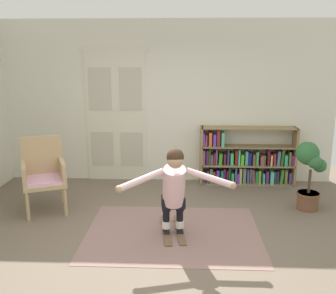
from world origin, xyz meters
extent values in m
plane|color=#6D5E4F|center=(0.00, 0.00, 0.00)|extent=(7.20, 7.20, 0.00)
cube|color=silver|center=(0.00, 2.60, 1.45)|extent=(6.00, 0.10, 2.90)
cube|color=beige|center=(-1.21, 2.54, 1.18)|extent=(0.55, 0.04, 2.35)
cube|color=#BCB6A5|center=(-1.21, 2.52, 1.69)|extent=(0.41, 0.01, 0.76)
cube|color=#BCB6A5|center=(-1.21, 2.52, 0.59)|extent=(0.41, 0.01, 0.64)
cube|color=beige|center=(-0.66, 2.54, 1.18)|extent=(0.55, 0.04, 2.35)
cube|color=#BCB6A5|center=(-0.66, 2.52, 1.69)|extent=(0.41, 0.01, 0.76)
cube|color=#BCB6A5|center=(-0.66, 2.52, 0.59)|extent=(0.41, 0.01, 0.64)
cube|color=beige|center=(-0.93, 2.54, 2.40)|extent=(1.22, 0.04, 0.10)
cube|color=gray|center=(0.17, 0.34, 0.00)|extent=(2.28, 1.73, 0.01)
cube|color=olive|center=(0.62, 2.39, 0.52)|extent=(0.04, 0.30, 1.04)
cube|color=olive|center=(2.28, 2.39, 0.52)|extent=(0.04, 0.30, 1.04)
cube|color=olive|center=(1.45, 2.39, 0.01)|extent=(1.66, 0.30, 0.02)
cube|color=olive|center=(1.45, 2.39, 0.35)|extent=(1.66, 0.30, 0.02)
cube|color=olive|center=(1.45, 2.39, 0.69)|extent=(1.66, 0.30, 0.02)
cube|color=olive|center=(1.45, 2.39, 1.03)|extent=(1.66, 0.30, 0.02)
cube|color=#3B545D|center=(0.67, 2.38, 0.13)|extent=(0.07, 0.14, 0.21)
cube|color=#774069|center=(0.75, 2.38, 0.13)|extent=(0.04, 0.22, 0.23)
cube|color=#517C50|center=(0.80, 2.38, 0.15)|extent=(0.05, 0.18, 0.27)
cube|color=brown|center=(0.86, 2.40, 0.13)|extent=(0.05, 0.21, 0.22)
cube|color=#513CA8|center=(0.92, 2.39, 0.14)|extent=(0.07, 0.20, 0.24)
cube|color=#1E715A|center=(1.00, 2.38, 0.14)|extent=(0.04, 0.20, 0.24)
cube|color=#562441|center=(1.04, 2.40, 0.15)|extent=(0.04, 0.19, 0.26)
cube|color=#4C1A63|center=(1.10, 2.38, 0.14)|extent=(0.04, 0.16, 0.24)
cube|color=#235F14|center=(1.14, 2.39, 0.16)|extent=(0.03, 0.17, 0.28)
cube|color=#439862|center=(1.19, 2.39, 0.11)|extent=(0.05, 0.20, 0.19)
cube|color=#3F83BF|center=(1.25, 2.39, 0.17)|extent=(0.03, 0.18, 0.29)
cube|color=purple|center=(1.29, 2.38, 0.11)|extent=(0.04, 0.24, 0.19)
cube|color=tan|center=(1.33, 2.40, 0.16)|extent=(0.04, 0.22, 0.28)
cube|color=slate|center=(1.40, 2.40, 0.16)|extent=(0.05, 0.21, 0.28)
cube|color=#684B75|center=(1.47, 2.40, 0.15)|extent=(0.04, 0.18, 0.26)
cube|color=#33577B|center=(1.52, 2.40, 0.16)|extent=(0.03, 0.23, 0.28)
cube|color=#9D3D52|center=(1.56, 2.38, 0.15)|extent=(0.06, 0.14, 0.26)
cube|color=#20853C|center=(1.63, 2.40, 0.13)|extent=(0.05, 0.17, 0.22)
cube|color=#96AF40|center=(1.68, 2.40, 0.14)|extent=(0.04, 0.17, 0.24)
cube|color=#3EAAA8|center=(1.75, 2.37, 0.12)|extent=(0.04, 0.20, 0.19)
cube|color=#6C3172|center=(1.82, 2.41, 0.13)|extent=(0.05, 0.19, 0.22)
cube|color=#5BC7AE|center=(1.90, 2.38, 0.14)|extent=(0.06, 0.22, 0.23)
cube|color=navy|center=(1.96, 2.40, 0.13)|extent=(0.03, 0.19, 0.22)
cube|color=#473059|center=(2.01, 2.40, 0.13)|extent=(0.03, 0.15, 0.23)
cube|color=#398234|center=(2.08, 2.39, 0.15)|extent=(0.07, 0.17, 0.27)
cube|color=olive|center=(2.15, 2.40, 0.15)|extent=(0.05, 0.16, 0.26)
cube|color=#6148A0|center=(2.23, 2.39, 0.12)|extent=(0.05, 0.15, 0.20)
cube|color=#AD6691|center=(0.67, 2.40, 0.49)|extent=(0.05, 0.17, 0.26)
cube|color=#3F2552|center=(0.73, 2.40, 0.50)|extent=(0.04, 0.21, 0.27)
cube|color=#316513|center=(0.77, 2.39, 0.51)|extent=(0.03, 0.15, 0.29)
cube|color=#784579|center=(0.81, 2.39, 0.45)|extent=(0.04, 0.14, 0.19)
cube|color=maroon|center=(0.86, 2.40, 0.47)|extent=(0.04, 0.17, 0.21)
cube|color=#6B3E86|center=(0.89, 2.41, 0.51)|extent=(0.03, 0.23, 0.29)
cube|color=#39941F|center=(0.96, 2.40, 0.47)|extent=(0.07, 0.23, 0.21)
cube|color=#4D203B|center=(1.04, 2.39, 0.47)|extent=(0.04, 0.19, 0.21)
cube|color=#3A345A|center=(1.10, 2.39, 0.51)|extent=(0.03, 0.16, 0.29)
cube|color=#3CC773|center=(1.17, 2.40, 0.47)|extent=(0.06, 0.17, 0.22)
cube|color=maroon|center=(1.25, 2.38, 0.50)|extent=(0.05, 0.16, 0.28)
cube|color=#53D5D0|center=(1.30, 2.38, 0.50)|extent=(0.03, 0.16, 0.28)
cube|color=#5CC725|center=(1.36, 2.40, 0.45)|extent=(0.06, 0.15, 0.19)
cube|color=#559B9E|center=(1.43, 2.40, 0.49)|extent=(0.04, 0.19, 0.26)
cube|color=navy|center=(1.49, 2.37, 0.48)|extent=(0.07, 0.14, 0.24)
cube|color=brown|center=(1.56, 2.39, 0.46)|extent=(0.05, 0.22, 0.20)
cube|color=#56B760|center=(1.62, 2.39, 0.48)|extent=(0.04, 0.18, 0.24)
cube|color=#8D4256|center=(1.70, 2.37, 0.45)|extent=(0.06, 0.24, 0.19)
cube|color=#6EAC28|center=(1.75, 2.40, 0.45)|extent=(0.03, 0.19, 0.18)
cube|color=maroon|center=(1.81, 2.38, 0.50)|extent=(0.03, 0.21, 0.28)
cube|color=#D3CD78|center=(1.86, 2.38, 0.46)|extent=(0.03, 0.20, 0.19)
cube|color=maroon|center=(1.92, 2.40, 0.47)|extent=(0.05, 0.24, 0.23)
cube|color=#4B7FB1|center=(2.00, 2.39, 0.49)|extent=(0.06, 0.16, 0.27)
cube|color=#365918|center=(2.06, 2.39, 0.51)|extent=(0.06, 0.20, 0.30)
cube|color=#36A77D|center=(2.12, 2.37, 0.46)|extent=(0.06, 0.19, 0.20)
cube|color=olive|center=(2.19, 2.39, 0.49)|extent=(0.03, 0.17, 0.25)
cube|color=#7C257F|center=(2.24, 2.40, 0.46)|extent=(0.06, 0.21, 0.20)
cube|color=purple|center=(0.66, 2.39, 0.82)|extent=(0.06, 0.21, 0.23)
cube|color=#8E3D4F|center=(0.71, 2.38, 0.81)|extent=(0.03, 0.20, 0.21)
cube|color=#D4673A|center=(0.77, 2.40, 0.83)|extent=(0.05, 0.19, 0.25)
cube|color=#683DB6|center=(0.85, 2.39, 0.81)|extent=(0.05, 0.20, 0.22)
cube|color=#AD373B|center=(0.92, 2.41, 0.85)|extent=(0.05, 0.15, 0.29)
cube|color=#57B184|center=(0.99, 2.37, 0.83)|extent=(0.05, 0.22, 0.26)
cylinder|color=tan|center=(-1.89, 0.65, 0.21)|extent=(0.07, 0.07, 0.42)
cylinder|color=tan|center=(-1.41, 0.85, 0.21)|extent=(0.07, 0.07, 0.42)
cylinder|color=tan|center=(-2.10, 1.13, 0.21)|extent=(0.07, 0.07, 0.42)
cylinder|color=tan|center=(-1.62, 1.33, 0.21)|extent=(0.07, 0.07, 0.42)
cube|color=tan|center=(-1.75, 0.99, 0.45)|extent=(0.79, 0.79, 0.06)
cube|color=#E0A8C9|center=(-1.75, 0.99, 0.50)|extent=(0.71, 0.71, 0.04)
cube|color=tan|center=(-1.86, 1.24, 0.80)|extent=(0.58, 0.29, 0.60)
cube|color=tan|center=(-2.00, 0.88, 0.62)|extent=(0.27, 0.54, 0.28)
cube|color=tan|center=(-1.51, 1.09, 0.62)|extent=(0.27, 0.54, 0.28)
cylinder|color=brown|center=(2.20, 1.24, 0.13)|extent=(0.32, 0.32, 0.26)
cylinder|color=brown|center=(2.20, 1.24, 0.24)|extent=(0.35, 0.35, 0.04)
cylinder|color=#4C3823|center=(2.20, 1.24, 0.44)|extent=(0.04, 0.04, 0.36)
sphere|color=#2D6434|center=(2.15, 1.29, 0.89)|extent=(0.21, 0.21, 0.21)
sphere|color=#2D6434|center=(2.21, 1.13, 0.78)|extent=(0.20, 0.20, 0.20)
sphere|color=#2D6434|center=(2.13, 1.23, 0.81)|extent=(0.21, 0.21, 0.21)
sphere|color=#2D6434|center=(2.13, 1.22, 0.88)|extent=(0.34, 0.34, 0.34)
sphere|color=#2D6434|center=(2.33, 1.24, 0.69)|extent=(0.20, 0.20, 0.20)
cube|color=brown|center=(0.08, 0.32, 0.01)|extent=(0.19, 0.75, 0.01)
cube|color=brown|center=(0.04, 0.66, 0.05)|extent=(0.10, 0.12, 0.06)
cube|color=black|center=(0.09, 0.30, 0.04)|extent=(0.10, 0.13, 0.04)
cube|color=brown|center=(0.26, 0.35, 0.01)|extent=(0.19, 0.75, 0.01)
cube|color=brown|center=(0.22, 0.69, 0.05)|extent=(0.10, 0.12, 0.06)
cube|color=black|center=(0.26, 0.33, 0.04)|extent=(0.10, 0.13, 0.04)
cylinder|color=white|center=(0.08, 0.32, 0.13)|extent=(0.12, 0.12, 0.10)
cylinder|color=black|center=(0.08, 0.32, 0.33)|extent=(0.10, 0.10, 0.30)
cylinder|color=black|center=(0.09, 0.30, 0.44)|extent=(0.12, 0.12, 0.22)
cylinder|color=white|center=(0.26, 0.35, 0.13)|extent=(0.12, 0.12, 0.10)
cylinder|color=black|center=(0.26, 0.35, 0.33)|extent=(0.10, 0.10, 0.30)
cylinder|color=black|center=(0.27, 0.32, 0.44)|extent=(0.12, 0.12, 0.22)
cube|color=black|center=(0.18, 0.31, 0.45)|extent=(0.32, 0.22, 0.14)
cylinder|color=beige|center=(0.19, 0.23, 0.69)|extent=(0.34, 0.47, 0.58)
sphere|color=tan|center=(0.21, 0.09, 1.07)|extent=(0.22, 0.22, 0.20)
sphere|color=#382619|center=(0.21, 0.10, 1.11)|extent=(0.24, 0.24, 0.21)
cylinder|color=beige|center=(-0.19, -0.01, 0.85)|extent=(0.55, 0.36, 0.21)
sphere|color=tan|center=(-0.44, -0.15, 0.78)|extent=(0.10, 0.10, 0.09)
cylinder|color=beige|center=(0.62, 0.09, 0.85)|extent=(0.58, 0.22, 0.21)
sphere|color=tan|center=(0.89, 0.02, 0.78)|extent=(0.10, 0.10, 0.09)
camera|label=1|loc=(0.31, -4.33, 2.31)|focal=41.06mm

